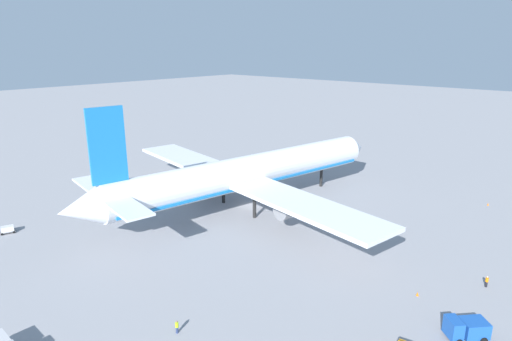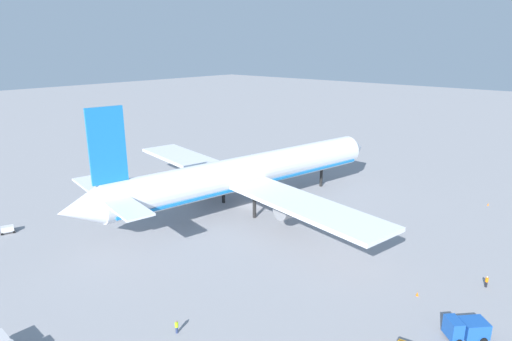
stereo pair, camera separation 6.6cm
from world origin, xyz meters
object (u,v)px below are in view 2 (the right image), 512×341
ground_worker_3 (177,327)px  ground_worker_4 (487,282)px  traffic_cone_0 (488,204)px  airliner (245,173)px  baggage_cart_1 (7,229)px  traffic_cone_1 (417,294)px  service_truck_0 (466,328)px

ground_worker_3 → ground_worker_4: 43.09m
ground_worker_3 → traffic_cone_0: size_ratio=2.96×
airliner → baggage_cart_1: bearing=147.8°
airliner → ground_worker_4: size_ratio=44.28×
ground_worker_4 → traffic_cone_1: size_ratio=3.05×
airliner → traffic_cone_1: 41.76m
ground_worker_4 → traffic_cone_0: size_ratio=3.05×
service_truck_0 → baggage_cart_1: (-23.65, 71.62, -0.70)m
ground_worker_3 → service_truck_0: bearing=-50.5°
service_truck_0 → ground_worker_3: size_ratio=3.08×
ground_worker_4 → traffic_cone_1: ground_worker_4 is taller
ground_worker_3 → traffic_cone_0: (70.59, -16.30, -0.55)m
traffic_cone_1 → airliner: bearing=77.4°
airliner → service_truck_0: (-14.18, -47.77, -6.07)m
airliner → ground_worker_4: (-0.36, -46.56, -6.64)m
traffic_cone_0 → ground_worker_3: bearing=167.0°
service_truck_0 → traffic_cone_0: 50.14m
ground_worker_4 → service_truck_0: bearing=-175.0°
traffic_cone_0 → service_truck_0: bearing=-168.8°
ground_worker_4 → traffic_cone_1: 10.75m
baggage_cart_1 → ground_worker_3: bearing=-87.2°
baggage_cart_1 → traffic_cone_0: baggage_cart_1 is taller
baggage_cart_1 → traffic_cone_1: size_ratio=5.73×
service_truck_0 → traffic_cone_1: service_truck_0 is taller
ground_worker_3 → traffic_cone_1: (26.63, -18.39, -0.55)m
airliner → traffic_cone_1: (-8.97, -40.14, -7.21)m
ground_worker_3 → ground_worker_4: bearing=-35.2°
ground_worker_3 → airliner: bearing=31.4°
ground_worker_3 → traffic_cone_0: bearing=-13.0°
ground_worker_4 → traffic_cone_0: 36.38m
ground_worker_4 → traffic_cone_1: (-8.60, 6.42, -0.57)m
service_truck_0 → ground_worker_3: 33.71m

